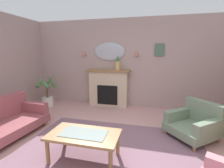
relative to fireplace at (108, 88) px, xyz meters
The scene contains 12 objects.
floor 2.84m from the fireplace, 75.49° to the right, with size 7.28×6.71×0.10m, color #C6938E.
wall_back 1.07m from the fireplace, 17.71° to the left, with size 7.28×0.10×2.70m, color #B29993.
patterned_rug 2.64m from the fireplace, 74.38° to the right, with size 3.20×2.40×0.01m, color #7F5B6B.
fireplace is the anchor object (origin of this frame).
mantel_vase_right 0.83m from the fireplace, ahead, with size 0.13×0.13×0.42m.
wall_mirror 1.15m from the fireplace, 90.00° to the left, with size 0.96×0.06×0.56m, color #B2BCC6.
wall_sconce_left 1.38m from the fireplace, behind, with size 0.14×0.14×0.14m, color #D17066.
wall_sconce_right 1.38m from the fireplace, ahead, with size 0.14×0.14×0.14m, color #D17066.
framed_picture 1.91m from the fireplace, ahead, with size 0.28×0.03×0.36m, color #4C6B56.
coffee_table 2.72m from the fireplace, 82.85° to the right, with size 1.10×0.60×0.45m.
armchair_beside_couch 2.67m from the fireplace, 34.24° to the right, with size 1.14×1.14×0.71m.
potted_plant_tall_palm 1.93m from the fireplace, 164.00° to the right, with size 0.52×0.53×1.02m.
Camera 1 is at (0.63, -2.15, 1.67)m, focal length 26.03 mm.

